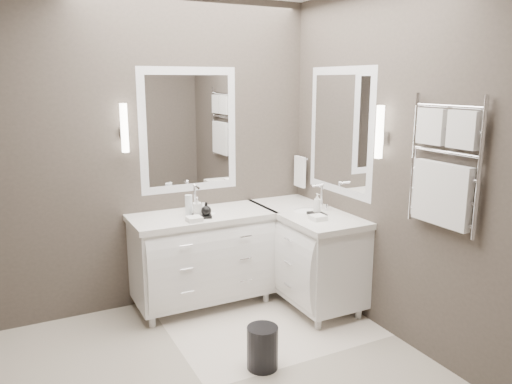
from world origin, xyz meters
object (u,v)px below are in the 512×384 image
vanity_back (202,253)px  towel_ladder (443,172)px  waste_bin (262,347)px  vanity_right (306,249)px

vanity_back → towel_ladder: towel_ladder is taller
towel_ladder → waste_bin: (-1.10, 0.47, -1.24)m
towel_ladder → waste_bin: 1.72m
vanity_back → waste_bin: (0.00, -1.15, -0.33)m
vanity_right → waste_bin: (-0.87, -0.83, -0.33)m
vanity_back → towel_ladder: (1.10, -1.63, 0.91)m
vanity_right → towel_ladder: 1.60m
vanity_right → waste_bin: bearing=-136.6°
towel_ladder → waste_bin: size_ratio=2.92×
vanity_right → waste_bin: 1.25m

